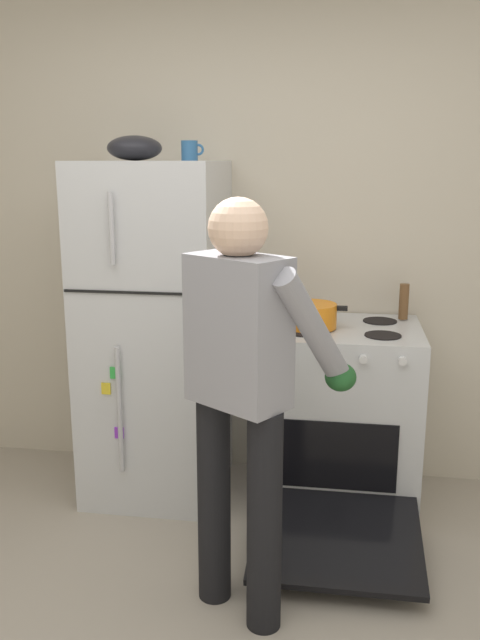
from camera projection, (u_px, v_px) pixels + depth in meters
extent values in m
cube|color=beige|center=(246.00, 230.00, 3.62)|extent=(6.00, 0.10, 2.70)
cube|color=silver|center=(156.00, 332.00, 3.43)|extent=(0.68, 0.68, 1.72)
cube|color=black|center=(134.00, 293.00, 3.04)|extent=(0.67, 0.01, 0.01)
cylinder|color=#B7B7BC|center=(119.00, 410.00, 3.16)|extent=(0.02, 0.02, 0.62)
cylinder|color=#B7B7BC|center=(111.00, 228.00, 2.96)|extent=(0.02, 0.02, 0.32)
cube|color=green|center=(115.00, 373.00, 3.14)|extent=(0.04, 0.01, 0.06)
cube|color=purple|center=(119.00, 433.00, 3.21)|extent=(0.04, 0.01, 0.06)
cube|color=yellow|center=(106.00, 389.00, 3.17)|extent=(0.04, 0.01, 0.06)
cube|color=silver|center=(340.00, 415.00, 3.38)|extent=(0.76, 0.64, 0.92)
cube|color=black|center=(339.00, 456.00, 3.09)|extent=(0.53, 0.01, 0.33)
cylinder|color=black|center=(304.00, 332.00, 3.16)|extent=(0.17, 0.17, 0.01)
cylinder|color=black|center=(383.00, 335.00, 3.11)|extent=(0.17, 0.17, 0.01)
cylinder|color=black|center=(308.00, 318.00, 3.44)|extent=(0.17, 0.17, 0.01)
cylinder|color=black|center=(380.00, 321.00, 3.38)|extent=(0.17, 0.17, 0.01)
cylinder|color=silver|center=(284.00, 356.00, 3.00)|extent=(0.04, 0.03, 0.04)
cylinder|color=silver|center=(322.00, 357.00, 2.98)|extent=(0.04, 0.03, 0.04)
cylinder|color=silver|center=(363.00, 359.00, 2.95)|extent=(0.04, 0.03, 0.04)
cylinder|color=silver|center=(403.00, 361.00, 2.93)|extent=(0.04, 0.03, 0.04)
cube|color=black|center=(336.00, 538.00, 2.87)|extent=(0.72, 0.59, 0.14)
cylinder|color=black|center=(214.00, 499.00, 2.61)|extent=(0.13, 0.13, 0.86)
cylinder|color=black|center=(264.00, 522.00, 2.44)|extent=(0.13, 0.13, 0.86)
cube|color=gray|center=(238.00, 331.00, 2.36)|extent=(0.41, 0.37, 0.54)
sphere|color=beige|center=(238.00, 228.00, 2.28)|extent=(0.21, 0.21, 0.21)
sphere|color=#3A3A3A|center=(238.00, 239.00, 2.29)|extent=(0.15, 0.15, 0.15)
cylinder|color=gray|center=(232.00, 313.00, 2.62)|extent=(0.31, 0.40, 0.49)
cylinder|color=gray|center=(314.00, 330.00, 2.36)|extent=(0.31, 0.40, 0.49)
ellipsoid|color=#1E5123|center=(261.00, 356.00, 2.80)|extent=(0.12, 0.18, 0.10)
ellipsoid|color=#1E5123|center=(341.00, 377.00, 2.54)|extent=(0.12, 0.18, 0.10)
cylinder|color=orange|center=(310.00, 315.00, 3.23)|extent=(0.25, 0.25, 0.12)
cube|color=black|center=(280.00, 306.00, 3.25)|extent=(0.05, 0.03, 0.02)
cube|color=black|center=(342.00, 308.00, 3.20)|extent=(0.05, 0.03, 0.02)
cylinder|color=#2D6093|center=(189.00, 151.00, 3.24)|extent=(0.08, 0.08, 0.10)
torus|color=#2D6093|center=(198.00, 150.00, 3.23)|extent=(0.06, 0.01, 0.06)
cylinder|color=brown|center=(404.00, 302.00, 3.40)|extent=(0.05, 0.05, 0.18)
ellipsoid|color=black|center=(135.00, 148.00, 3.23)|extent=(0.26, 0.26, 0.12)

